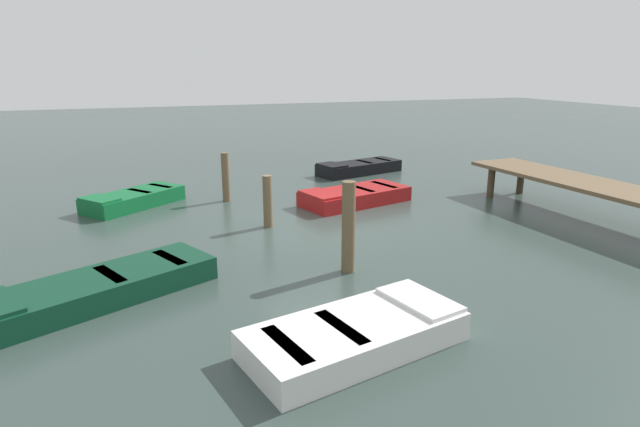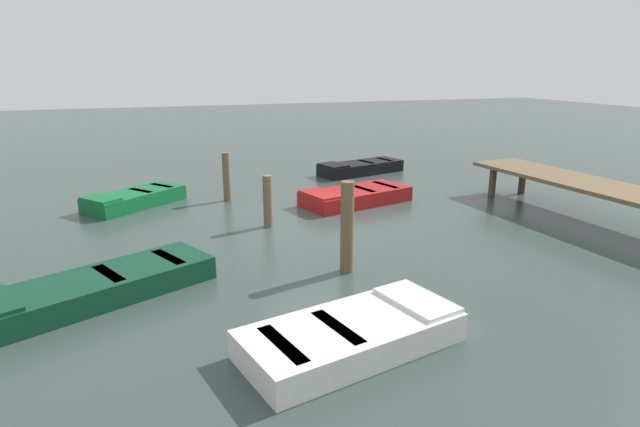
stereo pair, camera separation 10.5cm
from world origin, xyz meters
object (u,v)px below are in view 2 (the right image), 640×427
at_px(rowboat_dark_green, 89,289).
at_px(mooring_piling_mid_left, 268,201).
at_px(dock_segment, 583,185).
at_px(mooring_piling_mid_right, 227,177).
at_px(rowboat_black, 360,168).
at_px(rowboat_green, 134,198).
at_px(rowboat_red, 355,196).
at_px(mooring_piling_center, 347,227).
at_px(rowboat_white, 353,334).

height_order(rowboat_dark_green, mooring_piling_mid_left, mooring_piling_mid_left).
distance_m(dock_segment, mooring_piling_mid_right, 9.31).
relative_size(dock_segment, rowboat_black, 1.99).
bearing_deg(rowboat_black, rowboat_green, -0.24).
distance_m(rowboat_black, rowboat_green, 7.87).
bearing_deg(dock_segment, rowboat_red, -126.95).
distance_m(mooring_piling_mid_left, mooring_piling_mid_right, 2.84).
xyz_separation_m(dock_segment, mooring_piling_mid_right, (-4.72, -8.02, -0.16)).
relative_size(rowboat_green, mooring_piling_center, 1.64).
bearing_deg(rowboat_white, rowboat_green, 94.05).
relative_size(dock_segment, mooring_piling_mid_left, 5.24).
xyz_separation_m(rowboat_green, mooring_piling_mid_right, (0.26, 2.49, 0.47)).
distance_m(rowboat_white, rowboat_green, 9.25).
relative_size(rowboat_green, rowboat_red, 0.86).
bearing_deg(mooring_piling_mid_left, rowboat_red, 114.51).
relative_size(mooring_piling_mid_left, mooring_piling_mid_right, 0.91).
xyz_separation_m(rowboat_dark_green, rowboat_red, (-4.28, 6.57, 0.00)).
height_order(rowboat_white, mooring_piling_mid_left, mooring_piling_mid_left).
bearing_deg(mooring_piling_mid_right, mooring_piling_center, 10.64).
height_order(rowboat_dark_green, rowboat_white, same).
bearing_deg(mooring_piling_center, rowboat_white, -21.03).
relative_size(rowboat_red, mooring_piling_mid_right, 2.38).
distance_m(rowboat_green, mooring_piling_mid_left, 4.28).
height_order(dock_segment, mooring_piling_center, mooring_piling_center).
distance_m(dock_segment, rowboat_red, 5.76).
height_order(rowboat_black, mooring_piling_center, mooring_piling_center).
bearing_deg(mooring_piling_mid_right, rowboat_white, 0.94).
bearing_deg(dock_segment, rowboat_green, -118.32).
distance_m(dock_segment, mooring_piling_center, 7.01).
bearing_deg(mooring_piling_mid_left, rowboat_black, 137.33).
xyz_separation_m(rowboat_white, mooring_piling_mid_right, (-8.61, -0.14, 0.47)).
height_order(dock_segment, rowboat_red, dock_segment).
bearing_deg(rowboat_red, rowboat_green, -31.70).
bearing_deg(rowboat_green, dock_segment, 117.25).
distance_m(rowboat_dark_green, rowboat_red, 7.84).
relative_size(rowboat_white, mooring_piling_center, 1.88).
relative_size(rowboat_black, rowboat_red, 1.00).
bearing_deg(mooring_piling_mid_right, rowboat_red, 65.10).
relative_size(rowboat_white, rowboat_red, 0.99).
bearing_deg(mooring_piling_mid_left, mooring_piling_mid_right, -170.57).
bearing_deg(rowboat_green, rowboat_black, 157.26).
relative_size(dock_segment, mooring_piling_center, 3.80).
height_order(rowboat_red, mooring_piling_mid_left, mooring_piling_mid_left).
height_order(mooring_piling_center, mooring_piling_mid_right, mooring_piling_center).
distance_m(rowboat_dark_green, rowboat_green, 6.11).
height_order(rowboat_white, rowboat_green, same).
distance_m(rowboat_white, mooring_piling_center, 2.83).
distance_m(rowboat_red, mooring_piling_mid_left, 3.12).
relative_size(rowboat_black, mooring_piling_mid_right, 2.39).
bearing_deg(rowboat_dark_green, mooring_piling_mid_left, -165.98).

